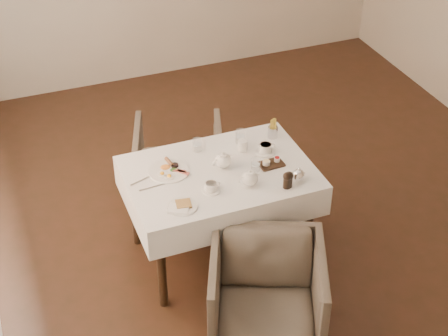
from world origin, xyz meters
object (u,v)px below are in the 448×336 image
Objects in this scene: armchair_near at (266,295)px; breakfast_plate at (169,170)px; teapot_centre at (223,160)px; armchair_far at (179,163)px; table at (219,185)px.

breakfast_plate is (-0.33, 0.93, 0.43)m from armchair_near.
armchair_near is at bearing -104.82° from teapot_centre.
breakfast_plate is 1.75× the size of teapot_centre.
armchair_near reaches higher than armchair_far.
teapot_centre is at bearing 114.95° from armchair_far.
table reaches higher than armchair_far.
table is 1.80× the size of armchair_far.
armchair_near is 1.03× the size of armchair_far.
breakfast_plate is at bearing 159.21° from table.
teapot_centre is at bearing 42.25° from table.
table is 1.75× the size of armchair_near.
armchair_near is 2.62× the size of breakfast_plate.
armchair_far is 2.54× the size of breakfast_plate.
teapot_centre reaches higher than table.
breakfast_plate is at bearing 133.01° from armchair_near.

